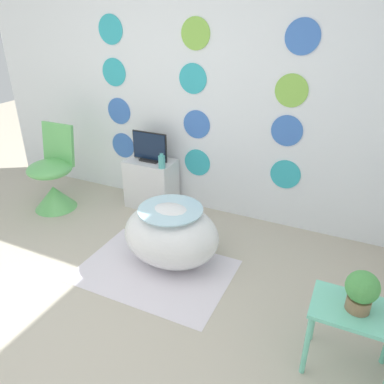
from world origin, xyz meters
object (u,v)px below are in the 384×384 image
object	(u,v)px
tv	(150,148)
vase	(162,162)
potted_plant_left	(362,290)
chair	(53,183)
bathtub	(171,234)

from	to	relation	value
tv	vase	world-z (taller)	tv
tv	potted_plant_left	distance (m)	2.46
tv	vase	size ratio (longest dim) A/B	2.62
potted_plant_left	chair	bearing A→B (deg)	164.90
chair	vase	bearing A→B (deg)	18.03
bathtub	tv	world-z (taller)	tv
bathtub	vase	size ratio (longest dim) A/B	5.48
potted_plant_left	bathtub	bearing A→B (deg)	160.82
tv	potted_plant_left	world-z (taller)	tv
bathtub	chair	world-z (taller)	chair
tv	potted_plant_left	size ratio (longest dim) A/B	1.60
chair	potted_plant_left	xyz separation A→B (m)	(3.01, -0.81, 0.30)
vase	potted_plant_left	world-z (taller)	potted_plant_left
bathtub	tv	bearing A→B (deg)	129.81
tv	vase	xyz separation A→B (m)	(0.20, -0.12, -0.07)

